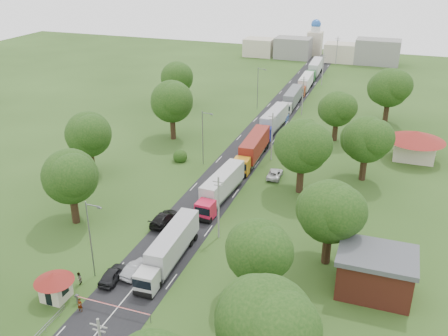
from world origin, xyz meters
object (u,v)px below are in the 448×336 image
at_px(boom_barrier, 102,303).
at_px(car_lane_mid, 136,269).
at_px(pedestrian_near, 80,305).
at_px(car_lane_front, 113,275).
at_px(guard_booth, 54,283).
at_px(truck_0, 170,248).
at_px(info_sign, 287,121).

relative_size(boom_barrier, car_lane_mid, 2.02).
bearing_deg(pedestrian_near, car_lane_front, 78.18).
distance_m(guard_booth, truck_0, 13.90).
relative_size(guard_booth, truck_0, 0.30).
bearing_deg(boom_barrier, car_lane_front, 108.19).
xyz_separation_m(boom_barrier, pedestrian_near, (-2.08, -0.95, -0.09)).
relative_size(boom_barrier, pedestrian_near, 5.78).
distance_m(guard_booth, pedestrian_near, 4.11).
distance_m(boom_barrier, car_lane_front, 5.26).
distance_m(boom_barrier, info_sign, 60.39).
bearing_deg(guard_booth, info_sign, 78.32).
xyz_separation_m(truck_0, car_lane_mid, (-2.86, -3.55, -1.36)).
distance_m(guard_booth, car_lane_mid, 9.46).
relative_size(boom_barrier, truck_0, 0.64).
xyz_separation_m(info_sign, car_lane_front, (-8.20, -55.00, -2.21)).
relative_size(info_sign, pedestrian_near, 2.57).
bearing_deg(car_lane_mid, car_lane_front, 51.17).
xyz_separation_m(truck_0, pedestrian_near, (-5.30, -11.50, -1.32)).
height_order(boom_barrier, info_sign, info_sign).
bearing_deg(boom_barrier, car_lane_mid, 87.08).
distance_m(boom_barrier, car_lane_mid, 7.01).
xyz_separation_m(boom_barrier, car_lane_front, (-1.64, 5.00, -0.10)).
height_order(guard_booth, info_sign, info_sign).
bearing_deg(car_lane_mid, boom_barrier, 93.24).
bearing_deg(pedestrian_near, guard_booth, 158.24).
bearing_deg(pedestrian_near, boom_barrier, 16.96).
relative_size(truck_0, pedestrian_near, 9.05).
xyz_separation_m(truck_0, car_lane_front, (-4.86, -5.55, -1.33)).
height_order(guard_booth, car_lane_mid, guard_booth).
relative_size(guard_booth, car_lane_mid, 0.96).
bearing_deg(car_lane_mid, guard_booth, 54.64).
height_order(guard_booth, truck_0, truck_0).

